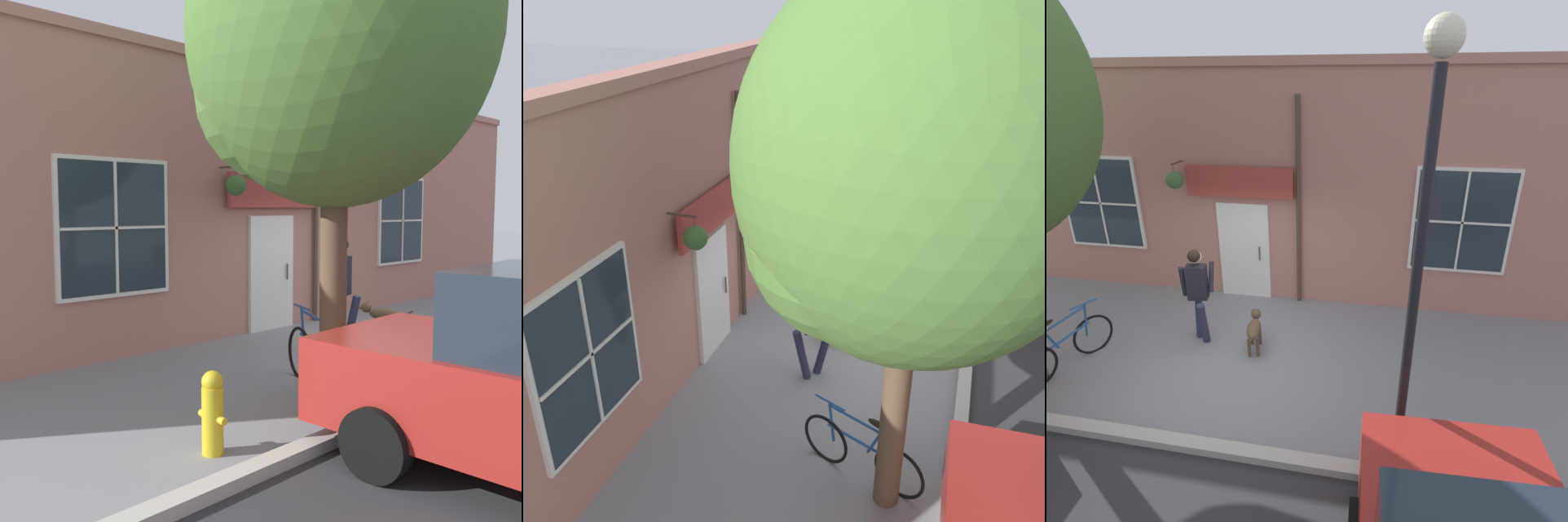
% 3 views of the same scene
% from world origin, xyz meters
% --- Properties ---
extents(ground_plane, '(90.00, 90.00, 0.00)m').
position_xyz_m(ground_plane, '(0.00, 0.00, 0.00)').
color(ground_plane, gray).
extents(storefront_facade, '(0.95, 18.00, 4.79)m').
position_xyz_m(storefront_facade, '(-2.34, -0.00, 2.40)').
color(storefront_facade, '#B27566').
rests_on(storefront_facade, ground_plane).
extents(pedestrian_walking, '(0.62, 0.55, 1.78)m').
position_xyz_m(pedestrian_walking, '(-0.36, -0.58, 1.08)').
color(pedestrian_walking, '#282D47').
rests_on(pedestrian_walking, ground_plane).
extents(dog_on_leash, '(1.00, 0.35, 0.64)m').
position_xyz_m(dog_on_leash, '(-0.25, 0.45, 0.42)').
color(dog_on_leash, brown).
rests_on(dog_on_leash, ground_plane).
extents(leaning_bicycle, '(1.66, 0.61, 1.00)m').
position_xyz_m(leaning_bicycle, '(0.82, -2.43, 0.38)').
color(leaning_bicycle, black).
rests_on(leaning_bicycle, ground_plane).
extents(street_lamp, '(0.32, 0.32, 4.80)m').
position_xyz_m(street_lamp, '(1.84, 2.85, 3.14)').
color(street_lamp, black).
rests_on(street_lamp, ground_plane).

